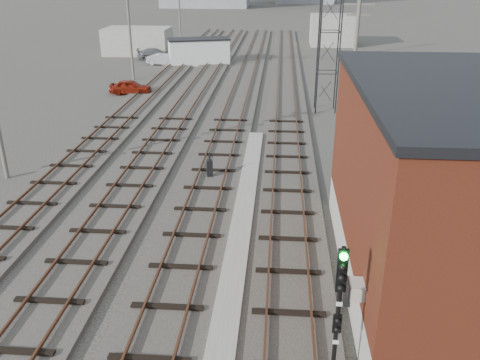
# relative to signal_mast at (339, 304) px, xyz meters

# --- Properties ---
(ground) EXTENTS (320.00, 320.00, 0.00)m
(ground) POSITION_rel_signal_mast_xyz_m (-3.70, 53.00, -2.46)
(ground) COLOR #282621
(ground) RESTS_ON ground
(track_right) EXTENTS (3.20, 90.00, 0.39)m
(track_right) POSITION_rel_signal_mast_xyz_m (-1.20, 32.00, -2.36)
(track_right) COLOR #332D28
(track_right) RESTS_ON ground
(track_mid_right) EXTENTS (3.20, 90.00, 0.39)m
(track_mid_right) POSITION_rel_signal_mast_xyz_m (-5.20, 32.00, -2.36)
(track_mid_right) COLOR #332D28
(track_mid_right) RESTS_ON ground
(track_mid_left) EXTENTS (3.20, 90.00, 0.39)m
(track_mid_left) POSITION_rel_signal_mast_xyz_m (-9.20, 32.00, -2.36)
(track_mid_left) COLOR #332D28
(track_mid_left) RESTS_ON ground
(track_left) EXTENTS (3.20, 90.00, 0.39)m
(track_left) POSITION_rel_signal_mast_xyz_m (-13.20, 32.00, -2.36)
(track_left) COLOR #332D28
(track_left) RESTS_ON ground
(platform_curb) EXTENTS (0.90, 28.00, 0.26)m
(platform_curb) POSITION_rel_signal_mast_xyz_m (-3.20, 7.00, -2.33)
(platform_curb) COLOR gray
(platform_curb) RESTS_ON ground
(brick_building) EXTENTS (6.54, 12.20, 7.22)m
(brick_building) POSITION_rel_signal_mast_xyz_m (3.80, 5.00, 1.17)
(brick_building) COLOR gray
(brick_building) RESTS_ON ground
(lattice_tower) EXTENTS (1.60, 1.60, 15.00)m
(lattice_tower) POSITION_rel_signal_mast_xyz_m (1.80, 28.00, 5.04)
(lattice_tower) COLOR black
(lattice_tower) RESTS_ON ground
(utility_pole_left_b) EXTENTS (1.80, 0.24, 9.00)m
(utility_pole_left_b) POSITION_rel_signal_mast_xyz_m (-16.20, 38.00, 2.34)
(utility_pole_left_b) COLOR #595147
(utility_pole_left_b) RESTS_ON ground
(utility_pole_left_c) EXTENTS (1.80, 0.24, 9.00)m
(utility_pole_left_c) POSITION_rel_signal_mast_xyz_m (-16.20, 63.00, 2.34)
(utility_pole_left_c) COLOR #595147
(utility_pole_left_c) RESTS_ON ground
(utility_pole_right_a) EXTENTS (1.80, 0.24, 9.00)m
(utility_pole_right_a) POSITION_rel_signal_mast_xyz_m (2.80, 21.00, 2.34)
(utility_pole_right_a) COLOR #595147
(utility_pole_right_a) RESTS_ON ground
(utility_pole_right_b) EXTENTS (1.80, 0.24, 9.00)m
(utility_pole_right_b) POSITION_rel_signal_mast_xyz_m (2.80, 51.00, 2.34)
(utility_pole_right_b) COLOR #595147
(utility_pole_right_b) RESTS_ON ground
(shed_left) EXTENTS (8.00, 5.00, 3.20)m
(shed_left) POSITION_rel_signal_mast_xyz_m (-19.70, 53.00, -0.86)
(shed_left) COLOR gray
(shed_left) RESTS_ON ground
(shed_right) EXTENTS (6.00, 6.00, 4.00)m
(shed_right) POSITION_rel_signal_mast_xyz_m (5.30, 63.00, -0.46)
(shed_right) COLOR gray
(shed_right) RESTS_ON ground
(signal_mast) EXTENTS (0.40, 0.41, 4.16)m
(signal_mast) POSITION_rel_signal_mast_xyz_m (0.00, 0.00, 0.00)
(signal_mast) COLOR gray
(signal_mast) RESTS_ON ground
(switch_stand) EXTENTS (0.37, 0.37, 1.31)m
(switch_stand) POSITION_rel_signal_mast_xyz_m (-5.30, 13.67, -1.84)
(switch_stand) COLOR black
(switch_stand) RESTS_ON ground
(site_trailer) EXTENTS (7.41, 4.78, 2.88)m
(site_trailer) POSITION_rel_signal_mast_xyz_m (-10.98, 46.60, -1.01)
(site_trailer) COLOR white
(site_trailer) RESTS_ON ground
(car_red) EXTENTS (3.71, 1.65, 1.24)m
(car_red) POSITION_rel_signal_mast_xyz_m (-14.81, 32.13, -1.84)
(car_red) COLOR maroon
(car_red) RESTS_ON ground
(car_silver) EXTENTS (4.02, 2.21, 1.25)m
(car_silver) POSITION_rel_signal_mast_xyz_m (-14.90, 45.81, -1.83)
(car_silver) COLOR #97999E
(car_silver) RESTS_ON ground
(car_grey) EXTENTS (4.72, 2.66, 1.29)m
(car_grey) POSITION_rel_signal_mast_xyz_m (-16.59, 49.28, -1.82)
(car_grey) COLOR slate
(car_grey) RESTS_ON ground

